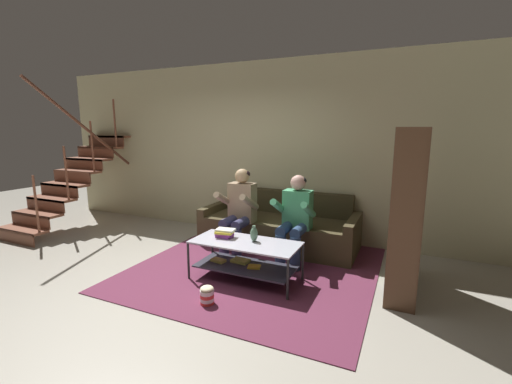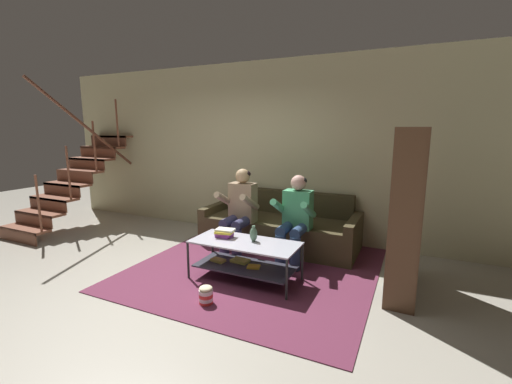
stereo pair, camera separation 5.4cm
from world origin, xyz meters
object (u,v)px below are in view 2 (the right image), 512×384
person_seated_left (239,208)px  person_seated_right (295,216)px  popcorn_tub (206,295)px  couch (280,228)px  vase (254,234)px  bookshelf (411,226)px  coffee_table (244,254)px  book_stack (224,233)px

person_seated_left → person_seated_right: (0.85, -0.00, -0.02)m
person_seated_left → popcorn_tub: 1.65m
couch → vase: couch is taller
couch → popcorn_tub: 2.05m
couch → bookshelf: bearing=-23.2°
person_seated_right → couch: bearing=127.5°
coffee_table → bookshelf: size_ratio=0.71×
person_seated_left → person_seated_right: bearing=-0.3°
bookshelf → book_stack: bearing=-166.4°
coffee_table → bookshelf: bookshelf is taller
book_stack → person_seated_right: bearing=48.1°
person_seated_right → person_seated_left: bearing=179.7°
person_seated_left → bookshelf: 2.28m
vase → bookshelf: bearing=16.1°
couch → vase: 1.32m
coffee_table → popcorn_tub: size_ratio=6.41×
person_seated_left → book_stack: 0.78m
coffee_table → bookshelf: (1.79, 0.55, 0.43)m
book_stack → couch: bearing=79.5°
coffee_table → couch: bearing=92.4°
person_seated_right → coffee_table: person_seated_right is taller
popcorn_tub → coffee_table: bearing=83.0°
couch → coffee_table: couch is taller
person_seated_left → book_stack: person_seated_left is taller
book_stack → person_seated_left: bearing=104.0°
person_seated_right → coffee_table: (-0.37, -0.78, -0.34)m
person_seated_right → bookshelf: 1.44m
person_seated_right → bookshelf: bearing=-9.4°
book_stack → popcorn_tub: (0.21, -0.75, -0.43)m
book_stack → popcorn_tub: bearing=-74.4°
vase → popcorn_tub: (-0.18, -0.77, -0.47)m
person_seated_left → person_seated_right: person_seated_left is taller
coffee_table → popcorn_tub: bearing=-97.0°
book_stack → popcorn_tub: size_ratio=1.20×
vase → bookshelf: 1.77m
vase → book_stack: (-0.39, -0.02, -0.03)m
book_stack → bookshelf: (2.09, 0.51, 0.21)m
couch → coffee_table: 1.34m
couch → person_seated_left: bearing=-127.7°
vase → book_stack: bearing=-177.6°
bookshelf → popcorn_tub: 2.35m
vase → popcorn_tub: vase is taller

